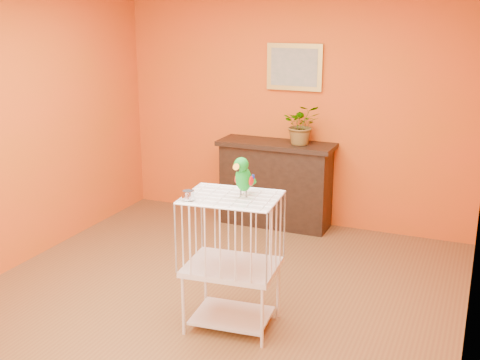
% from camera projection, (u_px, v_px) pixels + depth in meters
% --- Properties ---
extents(ground, '(4.50, 4.50, 0.00)m').
position_uv_depth(ground, '(207.00, 304.00, 4.98)').
color(ground, brown).
rests_on(ground, ground).
extents(room_shell, '(4.50, 4.50, 4.50)m').
position_uv_depth(room_shell, '(203.00, 115.00, 4.55)').
color(room_shell, '#D14613').
rests_on(room_shell, ground).
extents(console_cabinet, '(1.28, 0.46, 0.95)m').
position_uv_depth(console_cabinet, '(275.00, 184.00, 6.69)').
color(console_cabinet, black).
rests_on(console_cabinet, ground).
extents(potted_plant, '(0.52, 0.54, 0.34)m').
position_uv_depth(potted_plant, '(300.00, 130.00, 6.37)').
color(potted_plant, '#26722D').
rests_on(potted_plant, console_cabinet).
extents(framed_picture, '(0.62, 0.04, 0.50)m').
position_uv_depth(framed_picture, '(294.00, 67.00, 6.46)').
color(framed_picture, gold).
rests_on(framed_picture, room_shell).
extents(birdcage, '(0.72, 0.58, 1.04)m').
position_uv_depth(birdcage, '(232.00, 260.00, 4.50)').
color(birdcage, silver).
rests_on(birdcage, ground).
extents(feed_cup, '(0.09, 0.09, 0.06)m').
position_uv_depth(feed_cup, '(188.00, 195.00, 4.28)').
color(feed_cup, silver).
rests_on(feed_cup, birdcage).
extents(parrot, '(0.15, 0.27, 0.30)m').
position_uv_depth(parrot, '(243.00, 176.00, 4.33)').
color(parrot, '#59544C').
rests_on(parrot, birdcage).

